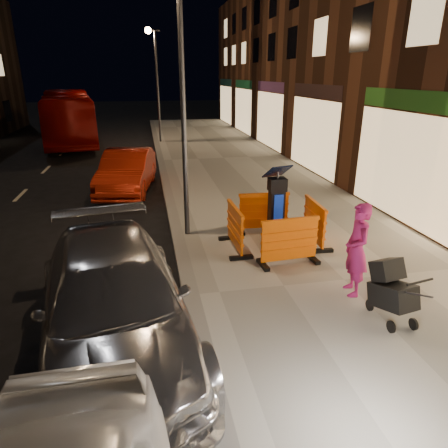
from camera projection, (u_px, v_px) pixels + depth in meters
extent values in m
plane|color=black|center=(192.00, 302.00, 7.31)|extent=(120.00, 120.00, 0.00)
cube|color=#9A978C|center=(344.00, 283.00, 7.82)|extent=(6.00, 60.00, 0.15)
cube|color=slate|center=(192.00, 298.00, 7.29)|extent=(0.30, 60.00, 0.15)
cube|color=black|center=(276.00, 209.00, 9.03)|extent=(0.57, 0.57, 1.81)
cube|color=#FF6507|center=(289.00, 241.00, 8.30)|extent=(1.33, 0.63, 1.01)
cube|color=#FF6507|center=(264.00, 212.00, 10.04)|extent=(1.32, 0.61, 1.01)
cube|color=#FF6507|center=(235.00, 228.00, 9.00)|extent=(0.57, 1.31, 1.01)
cube|color=#FF6507|center=(314.00, 223.00, 9.34)|extent=(0.59, 1.31, 1.01)
imported|color=#B7B7BC|center=(119.00, 342.00, 6.21)|extent=(2.85, 5.44, 1.50)
imported|color=#A21D0B|center=(129.00, 191.00, 14.29)|extent=(2.12, 4.52, 1.43)
imported|color=#8B0602|center=(72.00, 142.00, 24.50)|extent=(4.29, 11.19, 3.04)
imported|color=#AE1E67|center=(357.00, 250.00, 7.04)|extent=(0.50, 0.68, 1.72)
cube|color=black|center=(393.00, 293.00, 6.38)|extent=(0.65, 0.86, 0.97)
cylinder|color=#3F3F44|center=(183.00, 110.00, 9.00)|extent=(0.12, 0.12, 6.00)
cylinder|color=#3F3F44|center=(158.00, 88.00, 22.78)|extent=(0.12, 0.12, 6.00)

